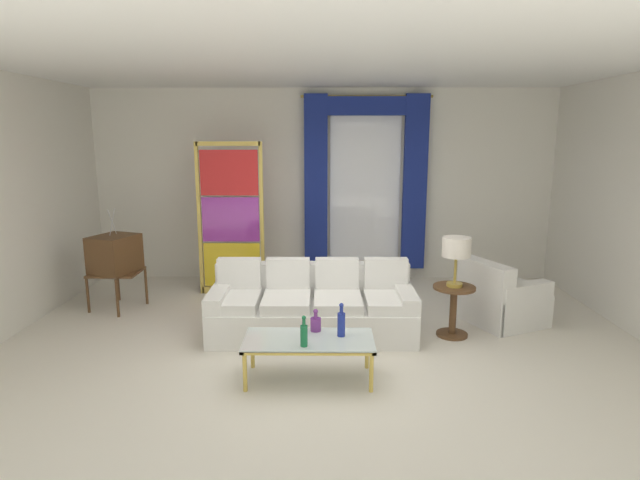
{
  "coord_description": "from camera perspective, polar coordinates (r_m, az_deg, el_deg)",
  "views": [
    {
      "loc": [
        0.03,
        -5.18,
        2.29
      ],
      "look_at": [
        -0.04,
        0.9,
        1.05
      ],
      "focal_mm": 29.02,
      "sensor_mm": 36.0,
      "label": 1
    }
  ],
  "objects": [
    {
      "name": "stained_glass_divider",
      "position": [
        7.52,
        -9.81,
        1.92
      ],
      "size": [
        0.95,
        0.05,
        2.2
      ],
      "color": "gold",
      "rests_on": "ground"
    },
    {
      "name": "vintage_tv",
      "position": [
        7.34,
        -21.7,
        -1.59
      ],
      "size": [
        0.68,
        0.73,
        1.35
      ],
      "color": "brown",
      "rests_on": "ground"
    },
    {
      "name": "wall_rear",
      "position": [
        8.28,
        0.41,
        6.04
      ],
      "size": [
        8.0,
        0.12,
        3.0
      ],
      "primitive_type": "cube",
      "color": "white",
      "rests_on": "ground"
    },
    {
      "name": "bottle_blue_decanter",
      "position": [
        4.96,
        2.36,
        -9.11
      ],
      "size": [
        0.07,
        0.07,
        0.33
      ],
      "color": "navy",
      "rests_on": "coffee_table"
    },
    {
      "name": "bottle_amber_squat",
      "position": [
        5.1,
        -0.48,
        -9.16
      ],
      "size": [
        0.1,
        0.1,
        0.22
      ],
      "color": "#753384",
      "rests_on": "coffee_table"
    },
    {
      "name": "armchair_white",
      "position": [
        6.79,
        19.23,
        -6.31
      ],
      "size": [
        1.08,
        1.07,
        0.8
      ],
      "color": "white",
      "rests_on": "ground"
    },
    {
      "name": "coffee_table",
      "position": [
        4.96,
        -1.24,
        -11.22
      ],
      "size": [
        1.22,
        0.57,
        0.41
      ],
      "color": "silver",
      "rests_on": "ground"
    },
    {
      "name": "peacock_figurine",
      "position": [
        7.25,
        -6.1,
        -5.14
      ],
      "size": [
        0.44,
        0.6,
        0.5
      ],
      "color": "beige",
      "rests_on": "ground"
    },
    {
      "name": "bottle_crystal_tall",
      "position": [
        4.74,
        -1.78,
        -10.33
      ],
      "size": [
        0.07,
        0.07,
        0.29
      ],
      "color": "#196B3D",
      "rests_on": "coffee_table"
    },
    {
      "name": "ground_plane",
      "position": [
        5.67,
        0.28,
        -12.32
      ],
      "size": [
        16.0,
        16.0,
        0.0
      ],
      "primitive_type": "plane",
      "color": "silver"
    },
    {
      "name": "curtained_window",
      "position": [
        8.12,
        5.04,
        7.59
      ],
      "size": [
        2.0,
        0.17,
        2.7
      ],
      "color": "white",
      "rests_on": "ground"
    },
    {
      "name": "couch_white_long",
      "position": [
        6.09,
        -0.84,
        -7.5
      ],
      "size": [
        2.35,
        0.94,
        0.86
      ],
      "color": "white",
      "rests_on": "ground"
    },
    {
      "name": "ceiling_slab",
      "position": [
        6.03,
        0.35,
        18.48
      ],
      "size": [
        8.0,
        7.6,
        0.04
      ],
      "primitive_type": "cube",
      "color": "white"
    },
    {
      "name": "round_side_table",
      "position": [
        6.18,
        14.49,
        -7.09
      ],
      "size": [
        0.48,
        0.48,
        0.59
      ],
      "color": "brown",
      "rests_on": "ground"
    },
    {
      "name": "wall_left",
      "position": [
        6.9,
        -31.75,
        3.23
      ],
      "size": [
        0.12,
        7.0,
        3.0
      ],
      "primitive_type": "cube",
      "color": "white",
      "rests_on": "ground"
    },
    {
      "name": "table_lamp_brass",
      "position": [
        6.01,
        14.81,
        -0.99
      ],
      "size": [
        0.32,
        0.32,
        0.57
      ],
      "color": "#B29338",
      "rests_on": "round_side_table"
    }
  ]
}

